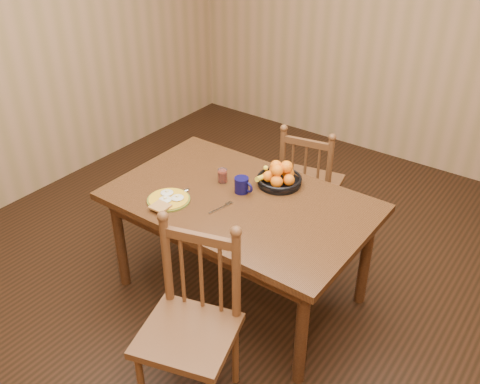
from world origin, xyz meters
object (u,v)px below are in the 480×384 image
Objects in this scene: chair_far at (309,183)px; coffee_mug at (242,185)px; dining_table at (240,210)px; breakfast_plate at (168,200)px; chair_near at (191,326)px; fruit_bowl at (279,177)px.

coffee_mug is at bearing 74.30° from chair_far.
breakfast_plate is at bearing -140.44° from dining_table.
coffee_mug is (-0.04, 0.07, 0.14)m from dining_table.
breakfast_plate is 2.16× the size of coffee_mug.
chair_near is 0.85m from breakfast_plate.
coffee_mug is (-0.06, -0.78, 0.35)m from chair_far.
fruit_bowl is at bearing 58.29° from coffee_mug.
chair_far is at bearing 88.62° from dining_table.
fruit_bowl reaches higher than dining_table.
fruit_bowl is (-0.18, 1.09, 0.30)m from chair_near.
dining_table is at bearing 77.12° from chair_far.
chair_near is 1.15m from fruit_bowl.
chair_far is 6.98× the size of coffee_mug.
chair_near is 7.70× the size of coffee_mug.
coffee_mug is (-0.31, 0.88, 0.30)m from chair_near.
dining_table is 0.88m from chair_far.
coffee_mug is at bearing 92.70° from chair_near.
chair_far reaches higher than breakfast_plate.
chair_near is (0.26, -1.66, 0.05)m from chair_far.
chair_near is 3.55× the size of fruit_bowl.
fruit_bowl is (0.08, -0.57, 0.35)m from chair_far.
chair_near is 3.57× the size of breakfast_plate.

